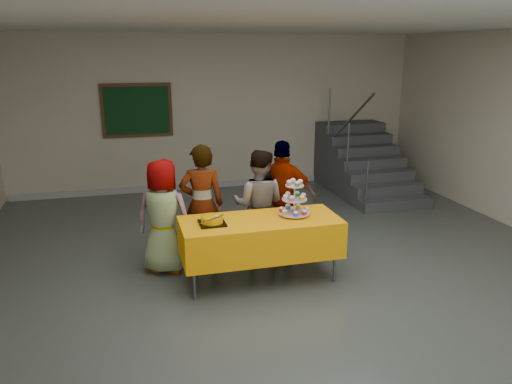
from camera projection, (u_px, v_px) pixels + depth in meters
room_shell at (310, 108)px, 4.97m from camera, size 10.00×10.04×3.02m
bake_table at (260, 236)px, 5.91m from camera, size 1.88×0.78×0.77m
cupcake_stand at (294, 201)px, 5.96m from camera, size 0.38×0.38×0.44m
bear_cake at (212, 219)px, 5.68m from camera, size 0.32×0.36×0.12m
schoolchild_a at (163, 216)px, 6.12m from camera, size 0.83×0.71×1.44m
schoolchild_b at (202, 204)px, 6.38m from camera, size 0.61×0.43×1.57m
schoolchild_c at (259, 205)px, 6.54m from camera, size 0.88×0.80×1.46m
schoolchild_d at (283, 197)px, 6.71m from camera, size 0.98×0.68×1.55m
staircase at (361, 165)px, 9.91m from camera, size 1.30×2.40×2.04m
noticeboard at (137, 110)px, 9.32m from camera, size 1.30×0.05×1.00m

